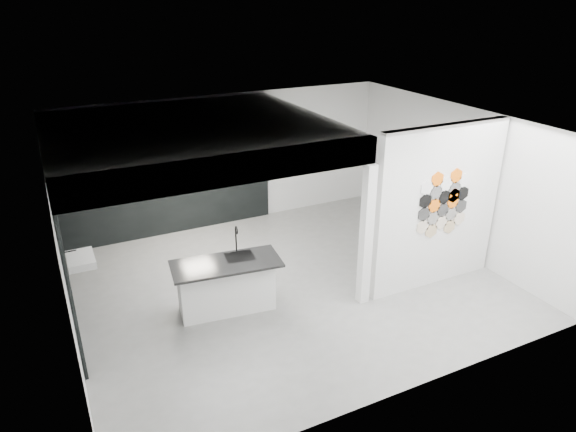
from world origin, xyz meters
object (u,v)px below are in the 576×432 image
(stockpot, at_px, (112,178))
(kitchen_island, at_px, (226,284))
(utensil_cup, at_px, (145,175))
(glass_bowl, at_px, (237,163))
(wall_basin, at_px, (81,260))
(glass_vase, at_px, (237,162))
(bottle_dark, at_px, (161,172))
(partition_panel, at_px, (438,208))
(kettle, at_px, (227,163))

(stockpot, bearing_deg, kitchen_island, -70.06)
(utensil_cup, bearing_deg, glass_bowl, 0.00)
(wall_basin, height_order, glass_vase, glass_vase)
(kitchen_island, height_order, bottle_dark, bottle_dark)
(partition_panel, distance_m, kitchen_island, 3.68)
(wall_basin, xyz_separation_m, utensil_cup, (1.48, 2.07, 0.52))
(stockpot, distance_m, glass_vase, 2.54)
(partition_panel, height_order, utensil_cup, partition_panel)
(glass_bowl, distance_m, glass_vase, 0.01)
(stockpot, distance_m, utensil_cup, 0.63)
(utensil_cup, bearing_deg, kitchen_island, -80.74)
(kettle, relative_size, utensil_cup, 1.53)
(kettle, bearing_deg, glass_vase, 13.20)
(stockpot, xyz_separation_m, glass_vase, (2.53, 0.00, -0.04))
(glass_vase, height_order, utensil_cup, glass_vase)
(wall_basin, bearing_deg, kitchen_island, -27.99)
(stockpot, distance_m, bottle_dark, 0.93)
(kitchen_island, distance_m, bottle_dark, 3.27)
(bottle_dark, bearing_deg, glass_vase, 0.00)
(glass_bowl, bearing_deg, stockpot, 180.00)
(glass_vase, bearing_deg, kettle, 180.00)
(stockpot, distance_m, kettle, 2.31)
(partition_panel, distance_m, stockpot, 6.02)
(partition_panel, bearing_deg, stockpot, 140.02)
(kitchen_island, height_order, stockpot, stockpot)
(wall_basin, relative_size, bottle_dark, 3.73)
(kitchen_island, distance_m, glass_bowl, 3.54)
(kitchen_island, xyz_separation_m, stockpot, (-1.13, 3.12, 0.97))
(glass_bowl, xyz_separation_m, utensil_cup, (-1.91, 0.00, 0.01))
(kitchen_island, xyz_separation_m, kettle, (1.18, 3.12, 0.94))
(stockpot, bearing_deg, partition_panel, -39.98)
(wall_basin, relative_size, kitchen_island, 0.34)
(wall_basin, xyz_separation_m, stockpot, (0.86, 2.07, 0.57))
(stockpot, bearing_deg, utensil_cup, 0.00)
(wall_basin, distance_m, kettle, 3.82)
(partition_panel, distance_m, kettle, 4.50)
(stockpot, height_order, glass_bowl, stockpot)
(partition_panel, xyz_separation_m, glass_vase, (-2.08, 3.87, -0.02))
(wall_basin, distance_m, stockpot, 2.31)
(partition_panel, bearing_deg, glass_bowl, 118.23)
(glass_bowl, height_order, bottle_dark, bottle_dark)
(partition_panel, relative_size, utensil_cup, 26.35)
(stockpot, xyz_separation_m, kettle, (2.31, 0.00, -0.03))
(kettle, xyz_separation_m, utensil_cup, (-1.69, 0.00, -0.02))
(kitchen_island, height_order, kettle, kettle)
(wall_basin, height_order, kettle, kettle)
(stockpot, bearing_deg, wall_basin, -112.49)
(kitchen_island, bearing_deg, utensil_cup, 106.23)
(wall_basin, distance_m, utensil_cup, 2.59)
(kitchen_island, height_order, glass_bowl, glass_bowl)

